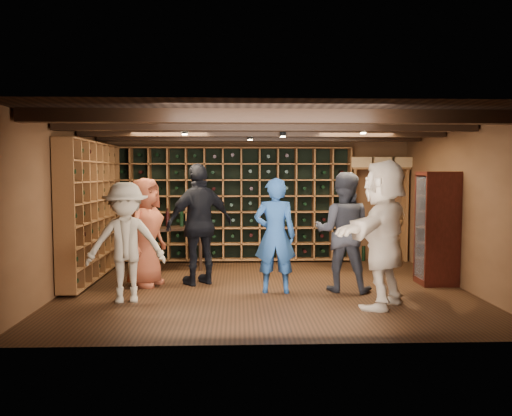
{
  "coord_description": "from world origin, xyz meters",
  "views": [
    {
      "loc": [
        -0.41,
        -7.49,
        1.76
      ],
      "look_at": [
        -0.13,
        0.2,
        1.22
      ],
      "focal_mm": 35.0,
      "sensor_mm": 36.0,
      "label": 1
    }
  ],
  "objects_px": {
    "man_grey_suit": "(343,232)",
    "man_blue_shirt": "(275,236)",
    "guest_red_floral": "(145,232)",
    "tasting_table": "(171,232)",
    "display_cabinet": "(437,230)",
    "guest_khaki": "(126,242)",
    "guest_woman_black": "(200,224)",
    "guest_beige": "(383,234)"
  },
  "relations": [
    {
      "from": "guest_beige",
      "to": "tasting_table",
      "type": "bearing_deg",
      "value": -90.73
    },
    {
      "from": "display_cabinet",
      "to": "guest_red_floral",
      "type": "xyz_separation_m",
      "value": [
        -4.57,
        0.07,
        -0.01
      ]
    },
    {
      "from": "man_grey_suit",
      "to": "tasting_table",
      "type": "bearing_deg",
      "value": -13.11
    },
    {
      "from": "man_blue_shirt",
      "to": "tasting_table",
      "type": "xyz_separation_m",
      "value": [
        -1.75,
        1.69,
        -0.14
      ]
    },
    {
      "from": "guest_woman_black",
      "to": "guest_khaki",
      "type": "bearing_deg",
      "value": 17.11
    },
    {
      "from": "display_cabinet",
      "to": "guest_khaki",
      "type": "height_order",
      "value": "display_cabinet"
    },
    {
      "from": "man_grey_suit",
      "to": "guest_red_floral",
      "type": "height_order",
      "value": "man_grey_suit"
    },
    {
      "from": "man_blue_shirt",
      "to": "guest_khaki",
      "type": "bearing_deg",
      "value": 16.39
    },
    {
      "from": "guest_beige",
      "to": "tasting_table",
      "type": "height_order",
      "value": "guest_beige"
    },
    {
      "from": "display_cabinet",
      "to": "tasting_table",
      "type": "xyz_separation_m",
      "value": [
        -4.34,
        1.24,
        -0.15
      ]
    },
    {
      "from": "guest_beige",
      "to": "tasting_table",
      "type": "relative_size",
      "value": 1.66
    },
    {
      "from": "man_grey_suit",
      "to": "tasting_table",
      "type": "distance_m",
      "value": 3.22
    },
    {
      "from": "man_blue_shirt",
      "to": "guest_red_floral",
      "type": "bearing_deg",
      "value": -10.85
    },
    {
      "from": "man_blue_shirt",
      "to": "man_grey_suit",
      "type": "xyz_separation_m",
      "value": [
        1.02,
        0.07,
        0.04
      ]
    },
    {
      "from": "man_grey_suit",
      "to": "guest_woman_black",
      "type": "relative_size",
      "value": 0.93
    },
    {
      "from": "display_cabinet",
      "to": "guest_beige",
      "type": "relative_size",
      "value": 0.91
    },
    {
      "from": "man_grey_suit",
      "to": "man_blue_shirt",
      "type": "bearing_deg",
      "value": 21.15
    },
    {
      "from": "display_cabinet",
      "to": "guest_khaki",
      "type": "distance_m",
      "value": 4.74
    },
    {
      "from": "display_cabinet",
      "to": "guest_khaki",
      "type": "bearing_deg",
      "value": -168.88
    },
    {
      "from": "guest_woman_black",
      "to": "guest_beige",
      "type": "relative_size",
      "value": 0.99
    },
    {
      "from": "man_grey_suit",
      "to": "guest_red_floral",
      "type": "relative_size",
      "value": 1.05
    },
    {
      "from": "guest_red_floral",
      "to": "guest_woman_black",
      "type": "distance_m",
      "value": 0.85
    },
    {
      "from": "guest_red_floral",
      "to": "man_blue_shirt",
      "type": "bearing_deg",
      "value": -84.32
    },
    {
      "from": "display_cabinet",
      "to": "tasting_table",
      "type": "distance_m",
      "value": 4.51
    },
    {
      "from": "display_cabinet",
      "to": "man_blue_shirt",
      "type": "relative_size",
      "value": 1.04
    },
    {
      "from": "man_blue_shirt",
      "to": "guest_woman_black",
      "type": "distance_m",
      "value": 1.29
    },
    {
      "from": "display_cabinet",
      "to": "guest_woman_black",
      "type": "relative_size",
      "value": 0.92
    },
    {
      "from": "guest_beige",
      "to": "guest_khaki",
      "type": "bearing_deg",
      "value": -57.85
    },
    {
      "from": "guest_red_floral",
      "to": "tasting_table",
      "type": "bearing_deg",
      "value": 9.27
    },
    {
      "from": "guest_khaki",
      "to": "guest_beige",
      "type": "bearing_deg",
      "value": -16.41
    },
    {
      "from": "guest_red_floral",
      "to": "tasting_table",
      "type": "xyz_separation_m",
      "value": [
        0.23,
        1.17,
        -0.13
      ]
    },
    {
      "from": "man_grey_suit",
      "to": "guest_red_floral",
      "type": "xyz_separation_m",
      "value": [
        -3.0,
        0.45,
        -0.04
      ]
    },
    {
      "from": "guest_woman_black",
      "to": "guest_khaki",
      "type": "xyz_separation_m",
      "value": [
        -0.93,
        -1.04,
        -0.14
      ]
    },
    {
      "from": "guest_red_floral",
      "to": "guest_beige",
      "type": "bearing_deg",
      "value": -91.56
    },
    {
      "from": "guest_woman_black",
      "to": "guest_khaki",
      "type": "height_order",
      "value": "guest_woman_black"
    },
    {
      "from": "display_cabinet",
      "to": "guest_woman_black",
      "type": "xyz_separation_m",
      "value": [
        -3.72,
        0.13,
        0.1
      ]
    },
    {
      "from": "guest_khaki",
      "to": "display_cabinet",
      "type": "bearing_deg",
      "value": 0.82
    },
    {
      "from": "guest_red_floral",
      "to": "guest_khaki",
      "type": "height_order",
      "value": "guest_red_floral"
    },
    {
      "from": "guest_khaki",
      "to": "guest_beige",
      "type": "relative_size",
      "value": 0.85
    },
    {
      "from": "man_blue_shirt",
      "to": "guest_beige",
      "type": "bearing_deg",
      "value": 152.57
    },
    {
      "from": "man_grey_suit",
      "to": "display_cabinet",
      "type": "bearing_deg",
      "value": -148.91
    },
    {
      "from": "guest_khaki",
      "to": "tasting_table",
      "type": "relative_size",
      "value": 1.4
    }
  ]
}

